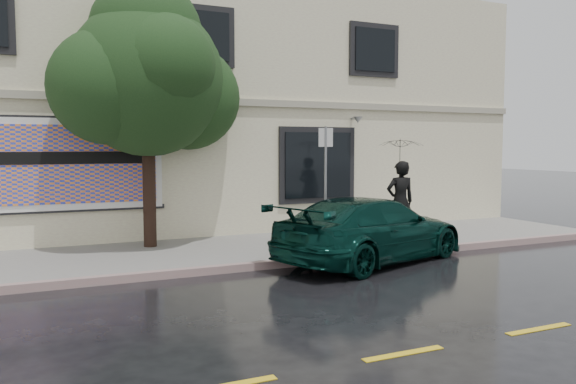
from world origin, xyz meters
name	(u,v)px	position (x,y,z in m)	size (l,w,h in m)	color
ground	(284,287)	(0.00, 0.00, 0.00)	(90.00, 90.00, 0.00)	black
sidewalk	(226,251)	(0.00, 3.25, 0.07)	(20.00, 3.50, 0.15)	gray
curb	(254,266)	(0.00, 1.50, 0.07)	(20.00, 0.18, 0.16)	gray
road_marking	(404,354)	(0.00, -3.50, 0.01)	(19.00, 0.12, 0.01)	gold
building	(169,114)	(0.00, 9.00, 3.50)	(20.00, 8.12, 7.00)	#ECEBBE
billboard	(69,164)	(-3.20, 4.92, 2.05)	(4.30, 0.16, 2.20)	white
car	(372,230)	(2.56, 1.20, 0.70)	(2.12, 4.80, 1.40)	black
pedestrian	(400,201)	(4.13, 2.38, 1.13)	(0.72, 0.47, 1.96)	black
umbrella	(401,144)	(4.13, 2.38, 2.52)	(1.11, 1.11, 0.82)	black
street_tree	(147,80)	(-1.54, 4.20, 3.96)	(3.48, 3.48, 5.56)	black
sign_pole	(326,173)	(2.52, 3.20, 1.81)	(0.32, 0.16, 2.80)	gray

